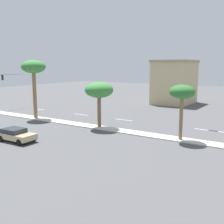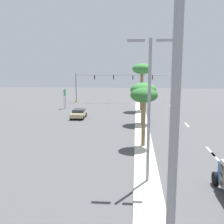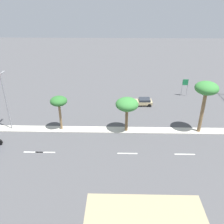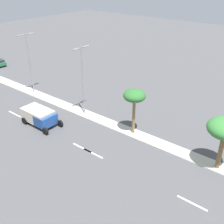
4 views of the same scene
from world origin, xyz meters
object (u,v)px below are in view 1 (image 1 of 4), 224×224
(palm_tree_outboard, at_px, (99,91))
(sedan_tan_inboard, at_px, (16,135))
(palm_tree_front, at_px, (33,69))
(palm_tree_leading, at_px, (182,93))
(commercial_building, at_px, (175,82))

(palm_tree_outboard, xyz_separation_m, sedan_tan_inboard, (9.79, -3.49, -3.95))
(palm_tree_outboard, height_order, sedan_tan_inboard, palm_tree_outboard)
(palm_tree_front, bearing_deg, palm_tree_leading, 89.42)
(commercial_building, height_order, sedan_tan_inboard, commercial_building)
(commercial_building, distance_m, sedan_tan_inboard, 36.78)
(palm_tree_front, xyz_separation_m, sedan_tan_inboard, (9.82, 8.13, -6.51))
(palm_tree_outboard, height_order, palm_tree_leading, palm_tree_leading)
(palm_tree_front, distance_m, palm_tree_outboard, 11.91)
(palm_tree_front, xyz_separation_m, palm_tree_outboard, (0.03, 11.63, -2.56))
(palm_tree_front, bearing_deg, commercial_building, 156.82)
(palm_tree_leading, xyz_separation_m, sedan_tan_inboard, (9.60, -14.04, -4.23))
(palm_tree_front, height_order, sedan_tan_inboard, palm_tree_front)
(commercial_building, bearing_deg, sedan_tan_inboard, -5.12)
(commercial_building, distance_m, palm_tree_leading, 28.94)
(commercial_building, relative_size, palm_tree_outboard, 1.68)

